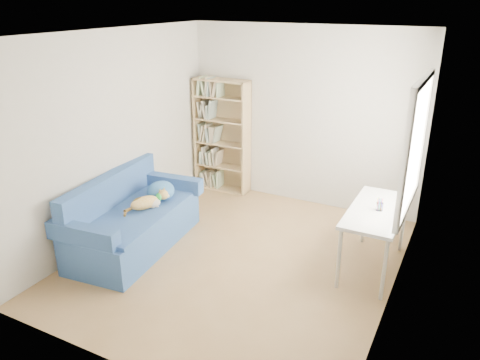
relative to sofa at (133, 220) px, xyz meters
name	(u,v)px	position (x,y,z in m)	size (l,w,h in m)	color
ground	(239,259)	(1.34, 0.29, -0.34)	(4.00, 4.00, 0.00)	olive
room_shell	(248,127)	(1.44, 0.33, 1.29)	(3.54, 4.04, 2.62)	silver
sofa	(133,220)	(0.00, 0.00, 0.00)	(1.05, 1.92, 0.91)	navy
bookshelf	(222,140)	(0.08, 2.14, 0.48)	(0.89, 0.28, 1.78)	tan
desk	(376,215)	(2.78, 0.83, 0.34)	(0.57, 1.24, 0.75)	silver
pen_cup	(380,206)	(2.81, 0.81, 0.46)	(0.08, 0.08, 0.15)	white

